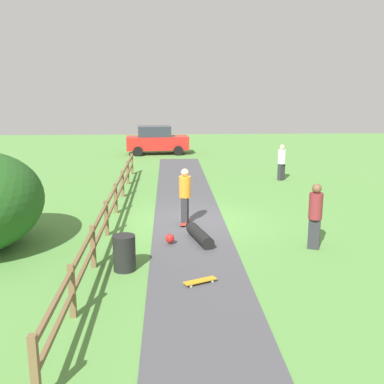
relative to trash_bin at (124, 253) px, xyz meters
name	(u,v)px	position (x,y,z in m)	size (l,w,h in m)	color
ground_plane	(189,222)	(1.80, 4.08, -0.45)	(60.00, 60.00, 0.00)	#568E42
asphalt_path	(189,222)	(1.80, 4.08, -0.44)	(2.40, 28.00, 0.02)	#47474C
wooden_fence	(111,204)	(-0.80, 4.08, 0.22)	(0.12, 18.12, 1.10)	brown
trash_bin	(124,253)	(0.00, 0.00, 0.00)	(0.56, 0.56, 0.90)	black
skater_riding	(185,193)	(1.65, 3.78, 0.62)	(0.46, 0.82, 1.87)	#B23326
skater_fallen	(197,236)	(1.95, 2.01, -0.25)	(1.38, 1.62, 0.36)	black
skateboard_loose	(200,281)	(1.82, -0.95, -0.36)	(0.81, 0.52, 0.08)	#BF8C19
bystander_white	(282,161)	(6.65, 11.02, 0.52)	(0.53, 0.53, 1.76)	#2D2D33
bystander_maroon	(315,213)	(5.19, 1.29, 0.59)	(0.50, 0.50, 1.88)	#2D2D33
parked_car_red	(157,140)	(0.33, 20.50, 0.51)	(4.32, 2.26, 1.92)	red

